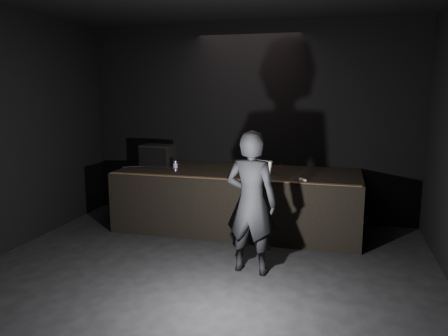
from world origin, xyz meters
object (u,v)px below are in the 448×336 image
object	(u,v)px
stage_monitor	(158,155)
beer_can	(175,166)
stage_riser	(238,200)
person	(251,203)
laptop	(260,171)

from	to	relation	value
stage_monitor	beer_can	size ratio (longest dim) A/B	3.36
stage_riser	beer_can	bearing A→B (deg)	-164.51
stage_monitor	stage_riser	bearing A→B (deg)	-2.54
stage_riser	person	world-z (taller)	person
stage_riser	stage_monitor	xyz separation A→B (m)	(-1.51, 0.13, 0.69)
person	stage_riser	bearing A→B (deg)	-63.59
stage_riser	beer_can	size ratio (longest dim) A/B	23.38
beer_can	laptop	bearing A→B (deg)	3.19
stage_monitor	person	bearing A→B (deg)	-39.18
person	beer_can	bearing A→B (deg)	-34.19
beer_can	person	xyz separation A→B (m)	(1.58, -1.43, -0.16)
laptop	beer_can	world-z (taller)	laptop
beer_can	stage_monitor	bearing A→B (deg)	140.41
stage_riser	stage_monitor	distance (m)	1.66
stage_riser	person	xyz separation A→B (m)	(0.57, -1.71, 0.42)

